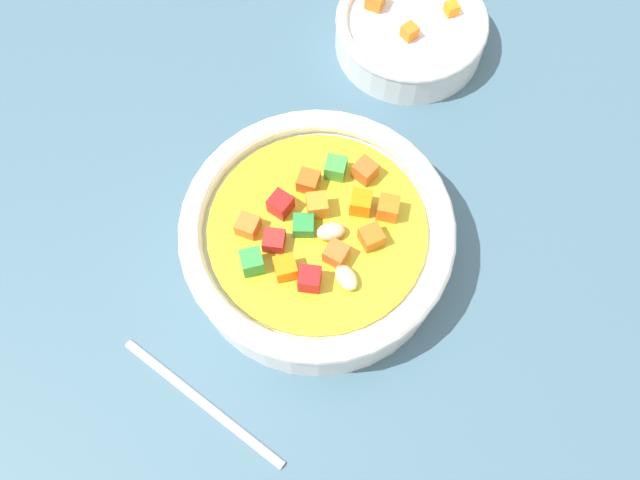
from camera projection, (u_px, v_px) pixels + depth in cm
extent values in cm
cube|color=#42667A|center=(320.00, 258.00, 55.22)|extent=(140.00, 140.00, 2.00)
cylinder|color=white|center=(320.00, 242.00, 52.41)|extent=(19.87, 19.87, 4.17)
torus|color=white|center=(320.00, 228.00, 50.01)|extent=(20.47, 20.47, 1.79)
cylinder|color=gold|center=(320.00, 230.00, 50.32)|extent=(16.34, 16.34, 0.40)
cube|color=orange|center=(364.00, 203.00, 50.04)|extent=(1.78, 1.78, 1.72)
ellipsoid|color=beige|center=(349.00, 277.00, 47.99)|extent=(2.23, 2.51, 1.07)
cube|color=#D45D1C|center=(311.00, 181.00, 50.99)|extent=(1.91, 1.91, 1.34)
cube|color=orange|center=(374.00, 237.00, 49.10)|extent=(2.01, 2.01, 1.38)
cube|color=orange|center=(339.00, 253.00, 48.56)|extent=(2.07, 2.07, 1.41)
cube|color=red|center=(283.00, 204.00, 50.08)|extent=(2.11, 2.11, 1.56)
cube|color=red|center=(313.00, 279.00, 47.62)|extent=(1.71, 1.71, 1.69)
cube|color=green|center=(338.00, 168.00, 51.39)|extent=(1.83, 1.83, 1.47)
cube|color=orange|center=(288.00, 268.00, 48.05)|extent=(1.83, 1.83, 1.53)
cube|color=orange|center=(250.00, 230.00, 49.41)|extent=(1.96, 1.96, 1.25)
cube|color=orange|center=(322.00, 205.00, 49.98)|extent=(1.67, 1.67, 1.66)
cube|color=green|center=(255.00, 262.00, 48.12)|extent=(1.84, 1.84, 1.73)
cube|color=#D86023|center=(368.00, 170.00, 51.30)|extent=(2.14, 2.14, 1.45)
ellipsoid|color=beige|center=(334.00, 232.00, 49.40)|extent=(2.33, 1.73, 1.16)
cube|color=red|center=(277.00, 241.00, 49.08)|extent=(1.71, 1.71, 1.21)
cube|color=orange|center=(391.00, 208.00, 49.88)|extent=(1.82, 1.82, 1.69)
cube|color=#2A8D3F|center=(306.00, 226.00, 49.56)|extent=(1.55, 1.55, 1.16)
cylinder|color=silver|center=(205.00, 402.00, 49.17)|extent=(12.18, 9.49, 0.70)
cylinder|color=white|center=(412.00, 34.00, 61.39)|extent=(13.36, 13.36, 3.03)
torus|color=white|center=(414.00, 21.00, 59.76)|extent=(13.50, 13.50, 1.07)
cube|color=orange|center=(412.00, 32.00, 58.83)|extent=(1.68, 1.68, 1.20)
cube|color=orange|center=(454.00, 9.00, 59.96)|extent=(1.41, 1.41, 1.08)
cube|color=orange|center=(378.00, 0.00, 60.10)|extent=(1.98, 1.98, 1.49)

